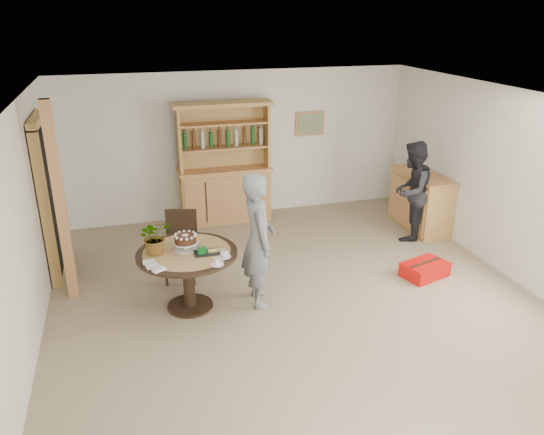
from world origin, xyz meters
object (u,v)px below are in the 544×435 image
(dining_chair, at_px, (181,241))
(adult_person, at_px, (411,191))
(sideboard, at_px, (421,201))
(teen_boy, at_px, (258,240))
(dining_table, at_px, (188,263))
(hutch, at_px, (225,182))
(red_suitcase, at_px, (425,269))

(dining_chair, bearing_deg, adult_person, 20.82)
(sideboard, distance_m, teen_boy, 3.59)
(sideboard, distance_m, dining_table, 4.31)
(dining_table, relative_size, dining_chair, 1.27)
(teen_boy, xyz_separation_m, adult_person, (2.80, 1.26, -0.06))
(hutch, xyz_separation_m, dining_chair, (-0.98, -1.91, -0.15))
(teen_boy, relative_size, adult_person, 1.07)
(dining_table, xyz_separation_m, red_suitcase, (3.21, -0.08, -0.50))
(dining_chair, distance_m, adult_person, 3.65)
(adult_person, xyz_separation_m, red_suitcase, (-0.44, -1.25, -0.69))
(red_suitcase, bearing_deg, dining_table, 161.98)
(hutch, xyz_separation_m, sideboard, (3.04, -1.24, -0.22))
(sideboard, bearing_deg, red_suitcase, -117.76)
(hutch, relative_size, red_suitcase, 2.96)
(dining_table, bearing_deg, dining_chair, 88.52)
(hutch, height_order, sideboard, hutch)
(adult_person, distance_m, red_suitcase, 1.49)
(teen_boy, relative_size, red_suitcase, 2.45)
(red_suitcase, bearing_deg, teen_boy, 163.86)
(hutch, height_order, teen_boy, hutch)
(adult_person, bearing_deg, dining_table, -21.13)
(teen_boy, bearing_deg, hutch, -0.20)
(sideboard, relative_size, dining_table, 1.05)
(dining_chair, height_order, teen_boy, teen_boy)
(sideboard, xyz_separation_m, dining_table, (-4.04, -1.49, 0.13))
(dining_chair, relative_size, red_suitcase, 1.37)
(hutch, bearing_deg, sideboard, -22.21)
(hutch, relative_size, sideboard, 1.62)
(dining_table, height_order, red_suitcase, dining_table)
(hutch, height_order, dining_chair, hutch)
(dining_chair, relative_size, teen_boy, 0.56)
(adult_person, bearing_deg, dining_chair, -33.51)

